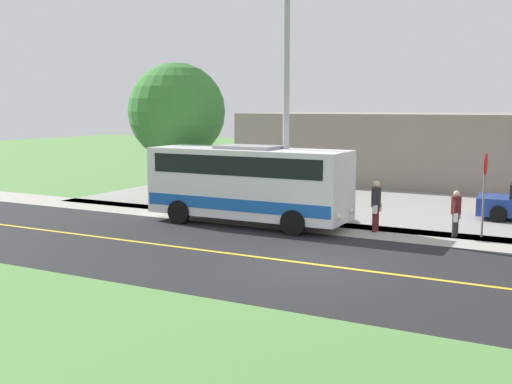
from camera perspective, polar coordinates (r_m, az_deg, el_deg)
ground_plane at (r=17.64m, az=4.98°, el=-6.64°), size 120.00×120.00×0.00m
road_surface at (r=17.64m, az=4.98°, el=-6.63°), size 8.00×100.00×0.01m
sidewalk at (r=22.41m, az=10.12°, el=-3.59°), size 2.40×100.00×0.01m
parking_lot_surface at (r=28.74m, az=20.22°, el=-1.43°), size 14.00×36.00×0.01m
road_centre_line at (r=17.64m, az=4.98°, el=-6.62°), size 0.16×100.00×0.00m
shuttle_bus_front at (r=23.15m, az=-0.72°, el=1.00°), size 2.55×7.77×2.98m
pedestrian_with_bags at (r=22.10m, az=18.01°, el=-1.79°), size 0.72×0.34×1.59m
pedestrian_waiting at (r=22.27m, az=11.05°, el=-1.11°), size 0.72×0.34×1.82m
stop_sign at (r=22.18m, az=20.40°, el=1.05°), size 0.76×0.07×2.88m
street_light_pole at (r=22.79m, az=2.69°, el=8.61°), size 1.97×0.24×8.58m
tree_curbside at (r=28.26m, az=-7.34°, el=7.38°), size 4.37×4.37×6.39m
commercial_building at (r=37.95m, az=16.56°, el=3.94°), size 10.00×22.05×4.02m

